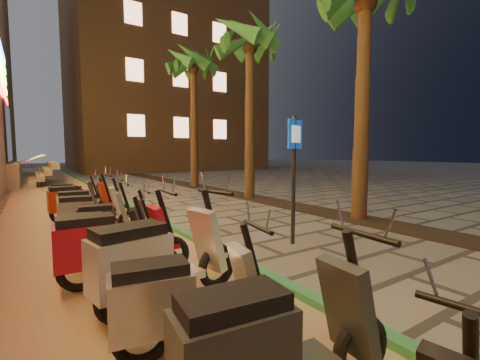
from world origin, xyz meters
TOP-DOWN VIEW (x-y plane):
  - ground at (0.00, 0.00)m, footprint 120.00×120.00m
  - parking_strip at (-2.60, 10.00)m, footprint 3.40×60.00m
  - green_curb at (-0.90, 10.00)m, footprint 0.18×60.00m
  - planting_strip at (3.60, 5.00)m, footprint 1.20×40.00m
  - apartment_block at (9.00, 32.00)m, footprint 18.00×16.06m
  - palm_b at (3.60, 2.00)m, footprint 2.97×3.02m
  - palm_c at (3.60, 7.00)m, footprint 2.97×3.02m
  - palm_d at (3.60, 12.00)m, footprint 2.97×3.02m
  - pedestrian_sign at (0.59, 1.25)m, footprint 0.51×0.21m
  - scooter_2 at (-2.36, -1.72)m, footprint 1.72×0.64m
  - scooter_3 at (-2.56, -0.76)m, footprint 1.59×0.68m
  - scooter_4 at (-2.49, 0.13)m, footprint 1.87×0.82m
  - scooter_5 at (-2.76, 1.13)m, footprint 1.76×0.62m
  - scooter_6 at (-2.74, 2.08)m, footprint 1.49×0.80m
  - scooter_7 at (-2.39, 2.97)m, footprint 1.48×0.55m
  - scooter_8 at (-2.57, 3.94)m, footprint 1.60×0.68m
  - scooter_9 at (-2.53, 4.81)m, footprint 1.62×0.57m
  - scooter_10 at (-2.64, 5.71)m, footprint 1.70×0.60m
  - scooter_11 at (-2.45, 6.73)m, footprint 1.48×0.75m
  - scooter_12 at (-2.57, 7.59)m, footprint 1.49×0.71m

SIDE VIEW (x-z plane):
  - ground at x=0.00m, z-range 0.00..0.00m
  - parking_strip at x=-2.60m, z-range 0.00..0.01m
  - planting_strip at x=3.60m, z-range 0.00..0.02m
  - green_curb at x=-0.90m, z-range 0.00..0.10m
  - scooter_7 at x=-2.39m, z-range -0.07..0.97m
  - scooter_11 at x=-2.45m, z-range -0.07..0.98m
  - scooter_12 at x=-2.57m, z-range -0.07..0.98m
  - scooter_6 at x=-2.74m, z-range -0.07..0.99m
  - scooter_3 at x=-2.56m, z-range -0.07..1.04m
  - scooter_8 at x=-2.57m, z-range -0.07..1.05m
  - scooter_9 at x=-2.53m, z-range -0.08..1.07m
  - scooter_10 at x=-2.64m, z-range -0.08..1.12m
  - scooter_2 at x=-2.36m, z-range -0.08..1.13m
  - scooter_5 at x=-2.76m, z-range -0.08..1.16m
  - scooter_4 at x=-2.49m, z-range -0.09..1.22m
  - pedestrian_sign at x=0.59m, z-range 0.36..2.79m
  - palm_b at x=3.60m, z-range 2.18..8.84m
  - palm_c at x=3.60m, z-range 2.27..9.18m
  - palm_d at x=3.60m, z-range 2.36..9.53m
  - apartment_block at x=9.00m, z-range 0.00..25.00m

